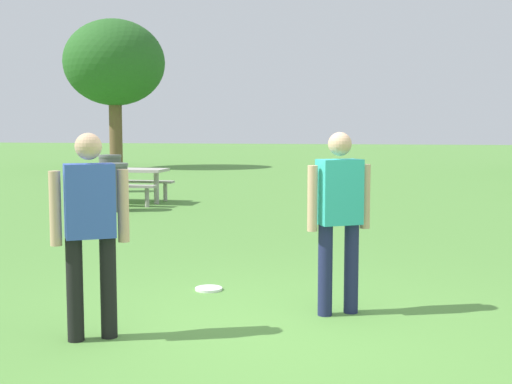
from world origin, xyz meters
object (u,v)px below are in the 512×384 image
at_px(picnic_table_near, 128,178).
at_px(trash_can_further_along, 110,173).
at_px(frisbee, 209,289).
at_px(trash_can_beside_table, 114,187).
at_px(tree_tall_left, 114,64).
at_px(person_catcher, 339,211).
at_px(person_thrower, 90,222).

height_order(picnic_table_near, trash_can_further_along, trash_can_further_along).
bearing_deg(trash_can_further_along, frisbee, -61.84).
relative_size(trash_can_beside_table, trash_can_further_along, 1.00).
height_order(frisbee, tree_tall_left, tree_tall_left).
height_order(person_catcher, frisbee, person_catcher).
distance_m(person_catcher, trash_can_further_along, 12.30).
height_order(person_catcher, picnic_table_near, person_catcher).
height_order(person_thrower, person_catcher, same).
xyz_separation_m(person_catcher, picnic_table_near, (-5.14, 7.94, -0.38)).
bearing_deg(trash_can_beside_table, tree_tall_left, 112.32).
bearing_deg(trash_can_beside_table, trash_can_further_along, 113.99).
bearing_deg(trash_can_further_along, picnic_table_near, -59.34).
distance_m(trash_can_beside_table, trash_can_further_along, 4.07).
xyz_separation_m(trash_can_beside_table, tree_tall_left, (-5.44, 13.26, 3.75)).
bearing_deg(picnic_table_near, person_thrower, -70.09).
xyz_separation_m(person_thrower, frisbee, (0.50, 1.73, -0.93)).
height_order(person_thrower, trash_can_further_along, person_thrower).
relative_size(frisbee, trash_can_further_along, 0.29).
xyz_separation_m(picnic_table_near, trash_can_beside_table, (0.21, -1.28, -0.08)).
relative_size(picnic_table_near, trash_can_further_along, 1.79).
bearing_deg(person_catcher, frisbee, 154.94).
distance_m(person_thrower, trash_can_beside_table, 8.35).
bearing_deg(person_thrower, trash_can_further_along, 112.35).
distance_m(frisbee, picnic_table_near, 8.23).
bearing_deg(trash_can_further_along, trash_can_beside_table, -66.01).
bearing_deg(person_catcher, tree_tall_left, 117.52).
distance_m(frisbee, tree_tall_left, 21.69).
distance_m(picnic_table_near, trash_can_beside_table, 1.30).
relative_size(frisbee, trash_can_beside_table, 0.29).
xyz_separation_m(frisbee, trash_can_beside_table, (-3.56, 6.02, 0.47)).
bearing_deg(frisbee, tree_tall_left, 115.03).
bearing_deg(person_thrower, trash_can_beside_table, 111.55).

